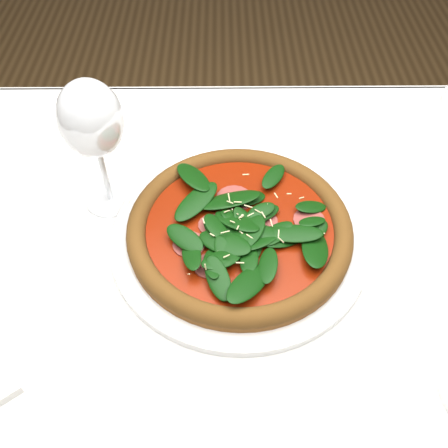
{
  "coord_description": "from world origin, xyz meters",
  "views": [
    {
      "loc": [
        -0.03,
        -0.46,
        1.34
      ],
      "look_at": [
        -0.03,
        0.02,
        0.77
      ],
      "focal_mm": 40.0,
      "sensor_mm": 36.0,
      "label": 1
    }
  ],
  "objects": [
    {
      "name": "ground",
      "position": [
        0.0,
        0.0,
        0.0
      ],
      "size": [
        6.0,
        6.0,
        0.0
      ],
      "primitive_type": "plane",
      "color": "brown",
      "rests_on": "ground"
    },
    {
      "name": "dining_table",
      "position": [
        0.0,
        0.0,
        0.65
      ],
      "size": [
        1.21,
        0.81,
        0.75
      ],
      "color": "silver",
      "rests_on": "ground"
    },
    {
      "name": "plate",
      "position": [
        -0.01,
        0.01,
        0.76
      ],
      "size": [
        0.39,
        0.39,
        0.02
      ],
      "color": "silver",
      "rests_on": "dining_table"
    },
    {
      "name": "pizza",
      "position": [
        -0.01,
        0.01,
        0.78
      ],
      "size": [
        0.38,
        0.38,
        0.04
      ],
      "rotation": [
        0.0,
        0.0,
        -0.16
      ],
      "color": "#8F5F22",
      "rests_on": "plate"
    },
    {
      "name": "wine_glass",
      "position": [
        -0.21,
        0.09,
        0.91
      ],
      "size": [
        0.09,
        0.09,
        0.22
      ],
      "color": "white",
      "rests_on": "dining_table"
    }
  ]
}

